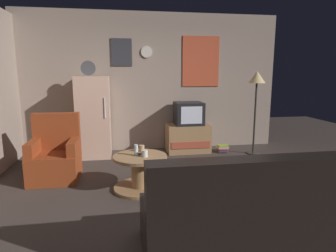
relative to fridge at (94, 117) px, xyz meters
name	(u,v)px	position (x,y,z in m)	size (l,w,h in m)	color
ground_plane	(173,196)	(1.13, -2.05, -0.75)	(12.00, 12.00, 0.00)	#3D332D
wall_with_art	(152,82)	(1.13, 0.40, 0.61)	(5.20, 0.12, 2.72)	gray
fridge	(94,117)	(0.00, 0.00, 0.00)	(0.60, 0.62, 1.77)	beige
tv_stand	(188,138)	(1.81, 0.03, -0.48)	(0.84, 0.53, 0.55)	#9E754C
crt_tv	(189,113)	(1.82, 0.03, 0.02)	(0.54, 0.51, 0.44)	black
standing_lamp	(257,84)	(3.03, -0.35, 0.60)	(0.32, 0.32, 1.59)	#332D28
coffee_table	(140,172)	(0.73, -1.75, -0.52)	(0.72, 0.72, 0.47)	#9E754C
wine_glass	(136,150)	(0.68, -1.75, -0.21)	(0.05, 0.05, 0.15)	silver
mug_ceramic_white	(145,153)	(0.79, -1.82, -0.24)	(0.08, 0.08, 0.09)	silver
mug_ceramic_tan	(142,148)	(0.77, -1.55, -0.24)	(0.08, 0.08, 0.09)	tan
remote_control	(141,154)	(0.76, -1.71, -0.27)	(0.15, 0.04, 0.02)	black
armchair	(56,156)	(-0.48, -1.12, -0.42)	(0.68, 0.68, 0.96)	maroon
couch	(241,218)	(1.51, -3.28, -0.44)	(1.70, 0.80, 0.92)	black
book_stack	(223,148)	(2.48, -0.16, -0.68)	(0.21, 0.18, 0.15)	#58A34A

